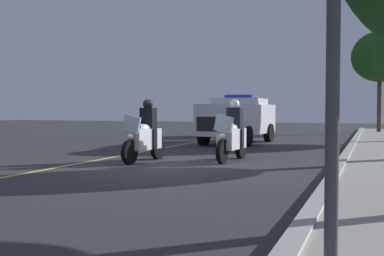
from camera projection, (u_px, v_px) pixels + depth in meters
ground_plane at (167, 166)px, 11.85m from camera, size 80.00×80.00×0.00m
curb_strip at (337, 171)px, 10.38m from camera, size 48.00×0.24×0.15m
lane_stripe_center at (85, 162)px, 12.72m from camera, size 48.00×0.12×0.01m
police_motorcycle_lead_left at (145, 136)px, 12.89m from camera, size 2.14×0.61×1.72m
police_motorcycle_lead_right at (232, 136)px, 13.05m from camera, size 2.14×0.61×1.72m
police_suv at (238, 118)px, 19.86m from camera, size 5.02×2.35×2.05m
tree_behind_suv at (380, 57)px, 27.97m from camera, size 3.31×3.31×5.98m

